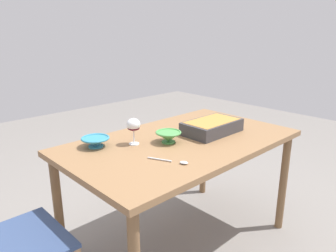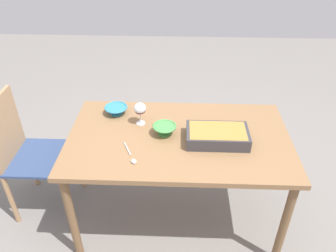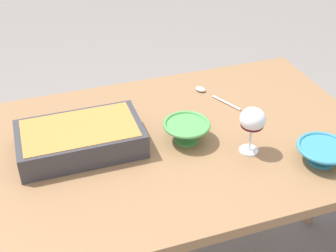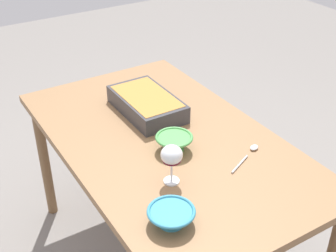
{
  "view_description": "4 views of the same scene",
  "coord_description": "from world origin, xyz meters",
  "px_view_note": "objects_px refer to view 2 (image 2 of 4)",
  "views": [
    {
      "loc": [
        -1.35,
        -1.29,
        1.4
      ],
      "look_at": [
        -0.02,
        0.1,
        0.82
      ],
      "focal_mm": 34.13,
      "sensor_mm": 36.0,
      "label": 1
    },
    {
      "loc": [
        0.0,
        -1.75,
        2.04
      ],
      "look_at": [
        -0.07,
        0.04,
        0.8
      ],
      "focal_mm": 35.61,
      "sensor_mm": 36.0,
      "label": 2
    },
    {
      "loc": [
        0.35,
        1.14,
        1.64
      ],
      "look_at": [
        -0.03,
        0.03,
        0.83
      ],
      "focal_mm": 48.43,
      "sensor_mm": 36.0,
      "label": 3
    },
    {
      "loc": [
        -1.42,
        0.86,
        1.84
      ],
      "look_at": [
        -0.02,
        0.0,
        0.83
      ],
      "focal_mm": 49.33,
      "sensor_mm": 36.0,
      "label": 4
    }
  ],
  "objects_px": {
    "dining_table": "(178,146)",
    "serving_spoon": "(131,157)",
    "chair": "(27,151)",
    "mixing_bowl": "(116,110)",
    "wine_glass": "(139,109)",
    "small_bowl": "(164,129)",
    "casserole_dish": "(217,135)"
  },
  "relations": [
    {
      "from": "chair",
      "to": "small_bowl",
      "type": "relative_size",
      "value": 6.11
    },
    {
      "from": "dining_table",
      "to": "chair",
      "type": "xyz_separation_m",
      "value": [
        -1.09,
        0.08,
        -0.15
      ]
    },
    {
      "from": "wine_glass",
      "to": "casserole_dish",
      "type": "height_order",
      "value": "wine_glass"
    },
    {
      "from": "chair",
      "to": "wine_glass",
      "type": "relative_size",
      "value": 5.93
    },
    {
      "from": "chair",
      "to": "serving_spoon",
      "type": "bearing_deg",
      "value": -21.21
    },
    {
      "from": "chair",
      "to": "wine_glass",
      "type": "xyz_separation_m",
      "value": [
        0.83,
        0.05,
        0.34
      ]
    },
    {
      "from": "dining_table",
      "to": "casserole_dish",
      "type": "height_order",
      "value": "casserole_dish"
    },
    {
      "from": "wine_glass",
      "to": "casserole_dish",
      "type": "distance_m",
      "value": 0.54
    },
    {
      "from": "wine_glass",
      "to": "small_bowl",
      "type": "distance_m",
      "value": 0.22
    },
    {
      "from": "mixing_bowl",
      "to": "serving_spoon",
      "type": "relative_size",
      "value": 0.78
    },
    {
      "from": "chair",
      "to": "small_bowl",
      "type": "height_order",
      "value": "chair"
    },
    {
      "from": "dining_table",
      "to": "serving_spoon",
      "type": "distance_m",
      "value": 0.37
    },
    {
      "from": "chair",
      "to": "small_bowl",
      "type": "bearing_deg",
      "value": -3.81
    },
    {
      "from": "dining_table",
      "to": "serving_spoon",
      "type": "bearing_deg",
      "value": -140.34
    },
    {
      "from": "small_bowl",
      "to": "serving_spoon",
      "type": "bearing_deg",
      "value": -126.49
    },
    {
      "from": "mixing_bowl",
      "to": "small_bowl",
      "type": "distance_m",
      "value": 0.43
    },
    {
      "from": "dining_table",
      "to": "wine_glass",
      "type": "xyz_separation_m",
      "value": [
        -0.26,
        0.14,
        0.19
      ]
    },
    {
      "from": "dining_table",
      "to": "wine_glass",
      "type": "bearing_deg",
      "value": 152.55
    },
    {
      "from": "small_bowl",
      "to": "mixing_bowl",
      "type": "bearing_deg",
      "value": 146.46
    },
    {
      "from": "chair",
      "to": "mixing_bowl",
      "type": "relative_size",
      "value": 5.83
    },
    {
      "from": "dining_table",
      "to": "mixing_bowl",
      "type": "xyz_separation_m",
      "value": [
        -0.45,
        0.26,
        0.11
      ]
    },
    {
      "from": "casserole_dish",
      "to": "serving_spoon",
      "type": "relative_size",
      "value": 1.86
    },
    {
      "from": "wine_glass",
      "to": "mixing_bowl",
      "type": "distance_m",
      "value": 0.24
    },
    {
      "from": "serving_spoon",
      "to": "mixing_bowl",
      "type": "bearing_deg",
      "value": 109.59
    },
    {
      "from": "casserole_dish",
      "to": "mixing_bowl",
      "type": "xyz_separation_m",
      "value": [
        -0.69,
        0.3,
        -0.01
      ]
    },
    {
      "from": "chair",
      "to": "casserole_dish",
      "type": "distance_m",
      "value": 1.37
    },
    {
      "from": "dining_table",
      "to": "serving_spoon",
      "type": "xyz_separation_m",
      "value": [
        -0.28,
        -0.23,
        0.08
      ]
    },
    {
      "from": "wine_glass",
      "to": "serving_spoon",
      "type": "height_order",
      "value": "wine_glass"
    },
    {
      "from": "serving_spoon",
      "to": "casserole_dish",
      "type": "bearing_deg",
      "value": 19.81
    },
    {
      "from": "mixing_bowl",
      "to": "serving_spoon",
      "type": "bearing_deg",
      "value": -70.41
    },
    {
      "from": "wine_glass",
      "to": "mixing_bowl",
      "type": "height_order",
      "value": "wine_glass"
    },
    {
      "from": "wine_glass",
      "to": "chair",
      "type": "bearing_deg",
      "value": -176.42
    }
  ]
}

